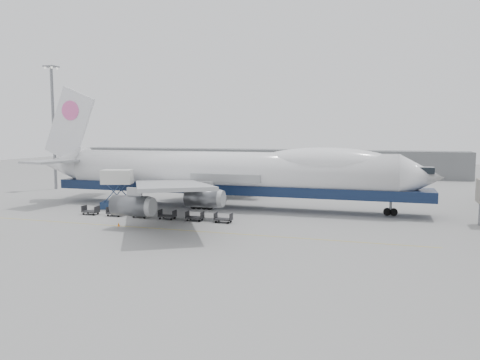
% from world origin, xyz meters
% --- Properties ---
extents(ground, '(260.00, 260.00, 0.00)m').
position_xyz_m(ground, '(0.00, 0.00, 0.00)').
color(ground, gray).
rests_on(ground, ground).
extents(apron_line, '(60.00, 0.15, 0.01)m').
position_xyz_m(apron_line, '(0.00, -6.00, 0.01)').
color(apron_line, gold).
rests_on(apron_line, ground).
extents(hangar, '(110.00, 8.00, 7.00)m').
position_xyz_m(hangar, '(-10.00, 70.00, 3.50)').
color(hangar, slate).
rests_on(hangar, ground).
extents(floodlight_mast, '(2.40, 2.40, 25.43)m').
position_xyz_m(floodlight_mast, '(-42.00, 24.00, 14.27)').
color(floodlight_mast, slate).
rests_on(floodlight_mast, ground).
extents(airliner, '(67.00, 55.30, 19.98)m').
position_xyz_m(airliner, '(0.64, 12.00, 5.62)').
color(airliner, white).
rests_on(airliner, ground).
extents(catering_truck, '(5.48, 4.41, 6.10)m').
position_xyz_m(catering_truck, '(-16.01, 6.03, 3.44)').
color(catering_truck, navy).
rests_on(catering_truck, ground).
extents(traffic_cone, '(0.34, 0.34, 0.51)m').
position_xyz_m(traffic_cone, '(-8.39, -6.15, 0.24)').
color(traffic_cone, orange).
rests_on(traffic_cone, ground).
extents(dolly_0, '(2.30, 1.35, 1.30)m').
position_xyz_m(dolly_0, '(-16.85, 0.04, 0.53)').
color(dolly_0, '#2D2D30').
rests_on(dolly_0, ground).
extents(dolly_1, '(2.30, 1.35, 1.30)m').
position_xyz_m(dolly_1, '(-12.74, 0.04, 0.53)').
color(dolly_1, '#2D2D30').
rests_on(dolly_1, ground).
extents(dolly_2, '(2.30, 1.35, 1.30)m').
position_xyz_m(dolly_2, '(-8.64, 0.04, 0.53)').
color(dolly_2, '#2D2D30').
rests_on(dolly_2, ground).
extents(dolly_3, '(2.30, 1.35, 1.30)m').
position_xyz_m(dolly_3, '(-4.53, 0.04, 0.53)').
color(dolly_3, '#2D2D30').
rests_on(dolly_3, ground).
extents(dolly_4, '(2.30, 1.35, 1.30)m').
position_xyz_m(dolly_4, '(-0.43, 0.04, 0.53)').
color(dolly_4, '#2D2D30').
rests_on(dolly_4, ground).
extents(dolly_5, '(2.30, 1.35, 1.30)m').
position_xyz_m(dolly_5, '(3.68, 0.04, 0.53)').
color(dolly_5, '#2D2D30').
rests_on(dolly_5, ground).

